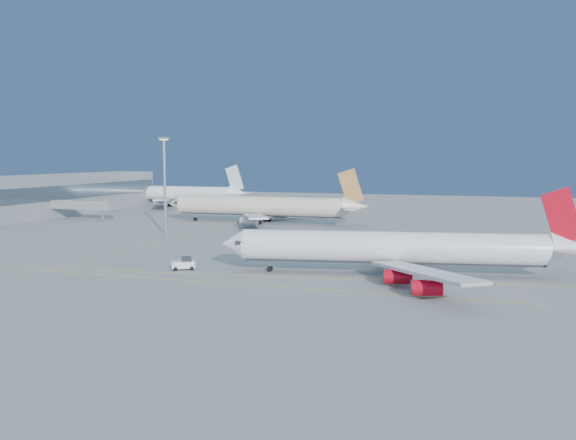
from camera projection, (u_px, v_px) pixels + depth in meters
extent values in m
plane|color=slate|center=(265.00, 270.00, 123.89)|extent=(500.00, 500.00, 0.00)
cube|color=gray|center=(56.00, 195.00, 239.44)|extent=(18.00, 110.00, 15.00)
cube|color=#3F4C59|center=(77.00, 191.00, 236.41)|extent=(0.40, 107.80, 5.00)
cube|color=gray|center=(80.00, 205.00, 221.13)|extent=(22.00, 3.00, 3.00)
cylinder|color=gray|center=(102.00, 213.00, 218.57)|extent=(0.70, 0.70, 5.20)
cube|color=gray|center=(107.00, 205.00, 217.68)|extent=(3.20, 3.60, 3.40)
cube|color=#CFBB0B|center=(264.00, 286.00, 109.10)|extent=(90.00, 0.18, 0.02)
cube|color=#CFBB0B|center=(254.00, 276.00, 118.22)|extent=(118.86, 16.88, 0.02)
cube|color=#CFBB0B|center=(160.00, 242.00, 164.75)|extent=(0.18, 140.00, 0.02)
cylinder|color=white|center=(391.00, 247.00, 118.65)|extent=(55.88, 15.31, 5.77)
cone|color=white|center=(233.00, 244.00, 123.02)|extent=(5.41, 6.46, 5.77)
cone|color=white|center=(569.00, 248.00, 114.03)|extent=(7.81, 6.60, 5.48)
cube|color=black|center=(243.00, 241.00, 122.69)|extent=(2.52, 5.68, 0.70)
cube|color=#B7B7BC|center=(424.00, 272.00, 102.17)|extent=(21.09, 26.37, 0.55)
cube|color=#B7B7BC|center=(415.00, 244.00, 133.98)|extent=(12.90, 29.15, 0.55)
cube|color=#B30718|center=(562.00, 216.00, 113.69)|extent=(7.61, 1.76, 10.53)
cylinder|color=gray|center=(270.00, 263.00, 122.32)|extent=(0.24, 0.24, 2.29)
cylinder|color=black|center=(270.00, 269.00, 122.44)|extent=(1.20, 0.88, 1.09)
cylinder|color=gray|center=(397.00, 270.00, 114.84)|extent=(0.32, 0.32, 2.29)
cylinder|color=black|center=(397.00, 276.00, 114.95)|extent=(1.23, 1.07, 1.09)
cylinder|color=gray|center=(396.00, 262.00, 122.87)|extent=(0.32, 0.32, 2.29)
cylinder|color=black|center=(396.00, 268.00, 122.99)|extent=(1.23, 1.07, 1.09)
cylinder|color=#B30718|center=(398.00, 277.00, 108.06)|extent=(5.13, 3.28, 2.49)
cylinder|color=#B30718|center=(427.00, 288.00, 98.92)|extent=(5.13, 3.28, 2.49)
cylinder|color=#B30718|center=(395.00, 257.00, 129.64)|extent=(5.13, 3.28, 2.49)
cylinder|color=#B30718|center=(415.00, 251.00, 137.55)|extent=(5.13, 3.28, 2.49)
cylinder|color=beige|center=(259.00, 206.00, 209.96)|extent=(56.92, 6.55, 6.24)
cone|color=beige|center=(175.00, 204.00, 219.79)|extent=(4.96, 6.26, 6.24)
cone|color=beige|center=(356.00, 206.00, 199.62)|extent=(7.69, 5.97, 5.92)
cube|color=black|center=(181.00, 202.00, 219.06)|extent=(1.78, 5.93, 0.77)
cube|color=#B7B7BC|center=(255.00, 216.00, 192.25)|extent=(18.35, 30.05, 0.60)
cube|color=#B7B7BC|center=(291.00, 208.00, 224.65)|extent=(18.63, 29.96, 0.60)
cube|color=tan|center=(351.00, 187.00, 199.53)|extent=(8.42, 0.54, 11.58)
cylinder|color=gray|center=(195.00, 215.00, 217.77)|extent=(0.26, 0.26, 2.52)
cylinder|color=black|center=(195.00, 219.00, 217.89)|extent=(1.21, 0.77, 1.20)
cylinder|color=gray|center=(257.00, 219.00, 205.81)|extent=(0.35, 0.35, 2.52)
cylinder|color=black|center=(257.00, 223.00, 205.94)|extent=(1.21, 0.99, 1.20)
cylinder|color=gray|center=(267.00, 216.00, 214.17)|extent=(0.35, 0.35, 2.52)
cylinder|color=black|center=(267.00, 220.00, 214.29)|extent=(1.21, 0.99, 1.20)
cylinder|color=#B7B7BC|center=(249.00, 222.00, 196.34)|extent=(5.27, 2.76, 2.74)
cylinder|color=#B7B7BC|center=(280.00, 214.00, 222.97)|extent=(5.27, 2.76, 2.74)
cylinder|color=white|center=(173.00, 193.00, 281.99)|extent=(55.36, 7.34, 6.19)
cone|color=white|center=(115.00, 192.00, 292.00)|extent=(5.10, 6.29, 6.19)
cone|color=white|center=(238.00, 193.00, 271.44)|extent=(7.86, 6.04, 5.88)
cube|color=black|center=(119.00, 190.00, 291.24)|extent=(1.89, 5.91, 0.77)
cube|color=#B7B7BC|center=(163.00, 200.00, 264.75)|extent=(17.68, 29.47, 0.61)
cube|color=#B7B7BC|center=(201.00, 195.00, 296.20)|extent=(18.70, 29.14, 0.61)
cube|color=silver|center=(235.00, 179.00, 271.38)|extent=(8.51, 0.68, 11.69)
cylinder|color=gray|center=(129.00, 200.00, 289.91)|extent=(0.27, 0.27, 2.54)
cylinder|color=black|center=(129.00, 203.00, 290.04)|extent=(1.23, 0.80, 1.22)
cylinder|color=gray|center=(170.00, 202.00, 277.86)|extent=(0.35, 0.35, 2.54)
cylinder|color=black|center=(170.00, 205.00, 277.98)|extent=(1.24, 1.02, 1.22)
cylinder|color=gray|center=(180.00, 201.00, 286.14)|extent=(0.35, 0.35, 2.54)
cylinder|color=black|center=(180.00, 204.00, 286.27)|extent=(1.24, 1.02, 1.22)
cylinder|color=#B7B7BC|center=(160.00, 204.00, 268.79)|extent=(5.36, 2.87, 2.76)
cylinder|color=#B7B7BC|center=(192.00, 200.00, 294.65)|extent=(5.36, 2.87, 2.76)
cube|color=white|center=(183.00, 265.00, 124.30)|extent=(4.96, 4.24, 1.34)
cube|color=black|center=(187.00, 259.00, 124.36)|extent=(2.51, 2.55, 1.00)
cylinder|color=black|center=(175.00, 269.00, 122.87)|extent=(0.87, 0.74, 0.78)
cylinder|color=black|center=(175.00, 267.00, 125.14)|extent=(0.87, 0.74, 0.78)
cylinder|color=black|center=(192.00, 268.00, 123.59)|extent=(0.87, 0.74, 0.78)
cylinder|color=black|center=(191.00, 266.00, 125.85)|extent=(0.87, 0.74, 0.78)
cylinder|color=gray|center=(165.00, 187.00, 178.56)|extent=(0.75, 0.75, 26.71)
cube|color=gray|center=(164.00, 138.00, 177.21)|extent=(2.35, 2.35, 0.53)
cube|color=white|center=(164.00, 140.00, 177.25)|extent=(1.71, 1.71, 0.27)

